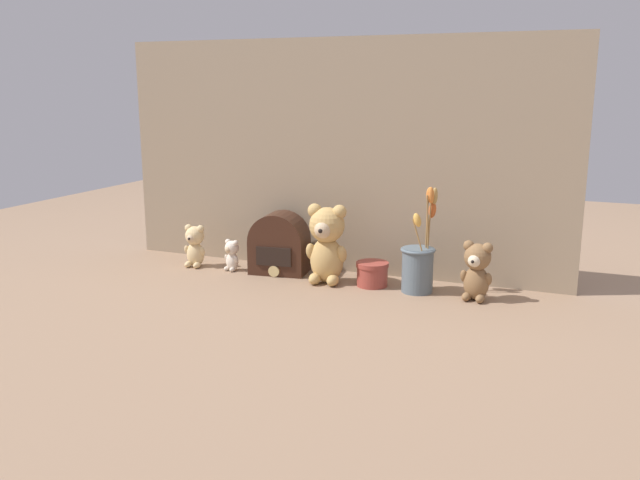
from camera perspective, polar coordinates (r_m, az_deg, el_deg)
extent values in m
plane|color=#8E7056|center=(2.18, -0.20, -3.57)|extent=(4.00, 4.00, 0.00)
cube|color=gray|center=(2.25, 1.42, 6.97)|extent=(1.55, 0.02, 0.77)
ellipsoid|color=tan|center=(2.16, 0.58, -1.70)|extent=(0.11, 0.10, 0.15)
sphere|color=tan|center=(2.13, 0.59, 1.27)|extent=(0.11, 0.11, 0.11)
sphere|color=#D1B289|center=(2.09, 0.24, 0.87)|extent=(0.05, 0.05, 0.05)
sphere|color=black|center=(2.07, 0.05, 0.77)|extent=(0.02, 0.02, 0.02)
sphere|color=tan|center=(2.11, 1.65, 2.37)|extent=(0.05, 0.05, 0.05)
sphere|color=tan|center=(2.13, -0.45, 2.50)|extent=(0.05, 0.05, 0.05)
ellipsoid|color=tan|center=(2.13, 1.83, -1.20)|extent=(0.04, 0.05, 0.07)
ellipsoid|color=tan|center=(2.16, -0.79, -0.99)|extent=(0.04, 0.05, 0.07)
ellipsoid|color=tan|center=(2.13, 1.08, -3.41)|extent=(0.04, 0.06, 0.04)
ellipsoid|color=tan|center=(2.15, -0.44, -3.27)|extent=(0.04, 0.06, 0.04)
ellipsoid|color=olive|center=(2.04, 13.02, -3.56)|extent=(0.08, 0.07, 0.10)
sphere|color=olive|center=(2.02, 13.13, -1.39)|extent=(0.08, 0.08, 0.08)
sphere|color=beige|center=(1.99, 12.88, -1.71)|extent=(0.04, 0.04, 0.04)
sphere|color=black|center=(1.98, 12.74, -1.79)|extent=(0.01, 0.01, 0.01)
sphere|color=olive|center=(2.00, 13.95, -0.64)|extent=(0.03, 0.03, 0.03)
sphere|color=olive|center=(2.02, 12.41, -0.46)|extent=(0.03, 0.03, 0.03)
ellipsoid|color=olive|center=(2.02, 13.96, -3.24)|extent=(0.03, 0.04, 0.05)
ellipsoid|color=olive|center=(2.04, 12.03, -2.99)|extent=(0.03, 0.04, 0.05)
ellipsoid|color=olive|center=(2.02, 13.33, -4.83)|extent=(0.03, 0.04, 0.03)
ellipsoid|color=olive|center=(2.03, 12.22, -4.68)|extent=(0.03, 0.04, 0.03)
ellipsoid|color=#DBBC84|center=(2.39, -10.44, -1.19)|extent=(0.06, 0.05, 0.09)
sphere|color=#DBBC84|center=(2.38, -10.51, 0.36)|extent=(0.07, 0.07, 0.07)
sphere|color=#D1B289|center=(2.36, -10.81, 0.15)|extent=(0.03, 0.03, 0.03)
sphere|color=black|center=(2.35, -10.98, 0.09)|extent=(0.01, 0.01, 0.01)
sphere|color=#DBBC84|center=(2.36, -10.04, 0.92)|extent=(0.03, 0.03, 0.03)
sphere|color=#DBBC84|center=(2.39, -11.02, 1.00)|extent=(0.03, 0.03, 0.03)
ellipsoid|color=#DBBC84|center=(2.37, -9.90, -0.94)|extent=(0.02, 0.03, 0.04)
ellipsoid|color=#DBBC84|center=(2.40, -11.13, -0.81)|extent=(0.02, 0.03, 0.04)
ellipsoid|color=#DBBC84|center=(2.38, -10.29, -2.09)|extent=(0.02, 0.03, 0.02)
ellipsoid|color=#DBBC84|center=(2.40, -11.00, -2.01)|extent=(0.02, 0.03, 0.02)
ellipsoid|color=beige|center=(2.32, -7.40, -1.81)|extent=(0.05, 0.05, 0.06)
sphere|color=beige|center=(2.31, -7.44, -0.65)|extent=(0.05, 0.05, 0.05)
sphere|color=#D1B289|center=(2.30, -7.74, -0.80)|extent=(0.02, 0.02, 0.02)
sphere|color=black|center=(2.29, -7.91, -0.83)|extent=(0.01, 0.01, 0.01)
sphere|color=beige|center=(2.30, -7.14, -0.25)|extent=(0.02, 0.02, 0.02)
sphere|color=beige|center=(2.32, -7.76, -0.14)|extent=(0.02, 0.02, 0.02)
ellipsoid|color=beige|center=(2.30, -7.08, -1.64)|extent=(0.02, 0.02, 0.03)
ellipsoid|color=beige|center=(2.33, -7.86, -1.48)|extent=(0.02, 0.02, 0.03)
ellipsoid|color=beige|center=(2.31, -7.39, -2.48)|extent=(0.02, 0.03, 0.02)
ellipsoid|color=beige|center=(2.33, -7.84, -2.38)|extent=(0.02, 0.03, 0.02)
cylinder|color=slate|center=(2.08, 8.20, -2.51)|extent=(0.09, 0.09, 0.14)
torus|color=slate|center=(2.06, 8.26, -0.82)|extent=(0.11, 0.11, 0.01)
cylinder|color=#9E7542|center=(2.05, 9.00, 1.53)|extent=(0.01, 0.01, 0.16)
ellipsoid|color=orange|center=(2.04, 9.22, 3.77)|extent=(0.03, 0.03, 0.05)
cylinder|color=#9E7542|center=(2.06, 9.09, 0.92)|extent=(0.02, 0.02, 0.12)
ellipsoid|color=#C65B28|center=(2.06, 9.44, 2.50)|extent=(0.04, 0.04, 0.05)
cylinder|color=#9E7542|center=(2.03, 9.05, 1.48)|extent=(0.01, 0.02, 0.17)
ellipsoid|color=orange|center=(2.02, 9.35, 3.75)|extent=(0.02, 0.02, 0.05)
cylinder|color=#9E7542|center=(2.05, 9.21, 1.49)|extent=(0.02, 0.03, 0.16)
ellipsoid|color=tan|center=(2.04, 9.64, 3.67)|extent=(0.03, 0.03, 0.05)
cylinder|color=#9E7542|center=(2.02, 8.20, 0.43)|extent=(0.03, 0.01, 0.10)
ellipsoid|color=gold|center=(2.00, 8.19, 1.67)|extent=(0.04, 0.03, 0.05)
cube|color=#381E14|center=(2.28, -3.43, -1.38)|extent=(0.20, 0.14, 0.11)
cylinder|color=#381E14|center=(2.27, -3.45, -0.01)|extent=(0.20, 0.14, 0.19)
cube|color=black|center=(2.22, -3.93, -1.42)|extent=(0.12, 0.02, 0.06)
cylinder|color=#D6BC7A|center=(2.23, -3.92, -2.65)|extent=(0.04, 0.01, 0.04)
cylinder|color=#993D33|center=(2.14, 4.42, -3.05)|extent=(0.10, 0.10, 0.06)
cylinder|color=#993D33|center=(2.13, 4.44, -2.06)|extent=(0.10, 0.10, 0.01)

